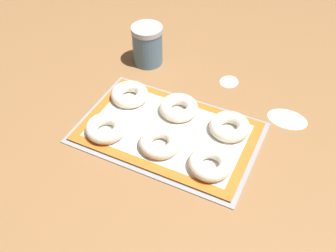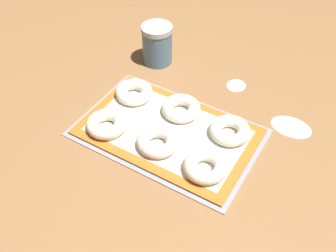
{
  "view_description": "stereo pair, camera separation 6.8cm",
  "coord_description": "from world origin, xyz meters",
  "px_view_note": "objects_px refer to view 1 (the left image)",
  "views": [
    {
      "loc": [
        0.34,
        -0.64,
        0.75
      ],
      "look_at": [
        0.02,
        0.02,
        0.03
      ],
      "focal_mm": 42.0,
      "sensor_mm": 36.0,
      "label": 1
    },
    {
      "loc": [
        0.4,
        -0.61,
        0.75
      ],
      "look_at": [
        0.02,
        0.02,
        0.03
      ],
      "focal_mm": 42.0,
      "sensor_mm": 36.0,
      "label": 2
    }
  ],
  "objects_px": {
    "bagel_front_right": "(210,163)",
    "flour_canister": "(147,45)",
    "bagel_front_left": "(106,128)",
    "bagel_back_center": "(179,108)",
    "bagel_back_left": "(129,94)",
    "bagel_front_center": "(160,142)",
    "bagel_back_right": "(229,126)",
    "baking_tray": "(168,132)"
  },
  "relations": [
    {
      "from": "baking_tray",
      "to": "bagel_back_left",
      "type": "relative_size",
      "value": 4.44
    },
    {
      "from": "bagel_front_left",
      "to": "bagel_back_left",
      "type": "height_order",
      "value": "same"
    },
    {
      "from": "bagel_back_center",
      "to": "bagel_back_right",
      "type": "distance_m",
      "value": 0.15
    },
    {
      "from": "bagel_front_right",
      "to": "flour_canister",
      "type": "distance_m",
      "value": 0.49
    },
    {
      "from": "bagel_back_left",
      "to": "flour_canister",
      "type": "bearing_deg",
      "value": 102.81
    },
    {
      "from": "bagel_back_left",
      "to": "bagel_back_center",
      "type": "xyz_separation_m",
      "value": [
        0.15,
        0.01,
        0.0
      ]
    },
    {
      "from": "bagel_front_center",
      "to": "flour_canister",
      "type": "height_order",
      "value": "flour_canister"
    },
    {
      "from": "bagel_back_left",
      "to": "bagel_back_center",
      "type": "height_order",
      "value": "same"
    },
    {
      "from": "flour_canister",
      "to": "bagel_back_center",
      "type": "bearing_deg",
      "value": -43.88
    },
    {
      "from": "bagel_back_right",
      "to": "bagel_back_center",
      "type": "bearing_deg",
      "value": 176.45
    },
    {
      "from": "bagel_back_center",
      "to": "bagel_back_right",
      "type": "bearing_deg",
      "value": -3.55
    },
    {
      "from": "bagel_front_center",
      "to": "bagel_front_right",
      "type": "height_order",
      "value": "same"
    },
    {
      "from": "bagel_back_right",
      "to": "flour_canister",
      "type": "distance_m",
      "value": 0.4
    },
    {
      "from": "bagel_front_right",
      "to": "flour_canister",
      "type": "relative_size",
      "value": 0.84
    },
    {
      "from": "bagel_back_right",
      "to": "bagel_back_left",
      "type": "bearing_deg",
      "value": -179.97
    },
    {
      "from": "baking_tray",
      "to": "bagel_back_right",
      "type": "relative_size",
      "value": 4.44
    },
    {
      "from": "bagel_front_left",
      "to": "baking_tray",
      "type": "bearing_deg",
      "value": 28.39
    },
    {
      "from": "bagel_back_right",
      "to": "baking_tray",
      "type": "bearing_deg",
      "value": -154.86
    },
    {
      "from": "bagel_front_left",
      "to": "bagel_back_right",
      "type": "bearing_deg",
      "value": 26.77
    },
    {
      "from": "bagel_front_center",
      "to": "flour_canister",
      "type": "relative_size",
      "value": 0.84
    },
    {
      "from": "bagel_front_left",
      "to": "bagel_front_center",
      "type": "xyz_separation_m",
      "value": [
        0.15,
        0.02,
        0.0
      ]
    },
    {
      "from": "bagel_back_left",
      "to": "flour_canister",
      "type": "height_order",
      "value": "flour_canister"
    },
    {
      "from": "bagel_back_right",
      "to": "bagel_front_left",
      "type": "bearing_deg",
      "value": -153.23
    },
    {
      "from": "bagel_front_right",
      "to": "bagel_back_center",
      "type": "distance_m",
      "value": 0.21
    },
    {
      "from": "baking_tray",
      "to": "bagel_front_left",
      "type": "distance_m",
      "value": 0.16
    },
    {
      "from": "bagel_front_right",
      "to": "bagel_back_right",
      "type": "distance_m",
      "value": 0.14
    },
    {
      "from": "baking_tray",
      "to": "bagel_back_left",
      "type": "height_order",
      "value": "bagel_back_left"
    },
    {
      "from": "bagel_back_left",
      "to": "bagel_front_left",
      "type": "bearing_deg",
      "value": -85.18
    },
    {
      "from": "bagel_back_center",
      "to": "bagel_back_right",
      "type": "xyz_separation_m",
      "value": [
        0.15,
        -0.01,
        0.0
      ]
    },
    {
      "from": "bagel_front_right",
      "to": "flour_canister",
      "type": "xyz_separation_m",
      "value": [
        -0.35,
        0.34,
        0.04
      ]
    },
    {
      "from": "bagel_front_left",
      "to": "bagel_back_center",
      "type": "height_order",
      "value": "same"
    },
    {
      "from": "bagel_front_left",
      "to": "bagel_back_center",
      "type": "distance_m",
      "value": 0.21
    },
    {
      "from": "bagel_front_center",
      "to": "bagel_back_left",
      "type": "height_order",
      "value": "same"
    },
    {
      "from": "bagel_front_left",
      "to": "bagel_back_left",
      "type": "bearing_deg",
      "value": 94.82
    },
    {
      "from": "bagel_front_center",
      "to": "bagel_back_right",
      "type": "relative_size",
      "value": 1.0
    },
    {
      "from": "bagel_front_left",
      "to": "bagel_front_center",
      "type": "relative_size",
      "value": 1.0
    },
    {
      "from": "flour_canister",
      "to": "bagel_back_right",
      "type": "bearing_deg",
      "value": -29.67
    },
    {
      "from": "baking_tray",
      "to": "bagel_front_right",
      "type": "xyz_separation_m",
      "value": [
        0.15,
        -0.07,
        0.02
      ]
    },
    {
      "from": "baking_tray",
      "to": "flour_canister",
      "type": "distance_m",
      "value": 0.34
    },
    {
      "from": "flour_canister",
      "to": "baking_tray",
      "type": "bearing_deg",
      "value": -53.01
    },
    {
      "from": "baking_tray",
      "to": "bagel_front_right",
      "type": "distance_m",
      "value": 0.16
    },
    {
      "from": "bagel_front_center",
      "to": "baking_tray",
      "type": "bearing_deg",
      "value": 96.5
    }
  ]
}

